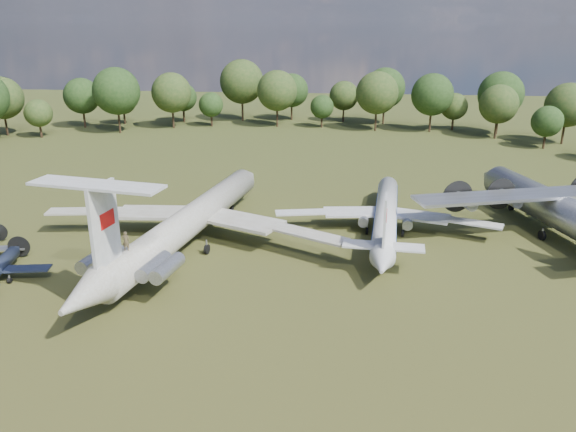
# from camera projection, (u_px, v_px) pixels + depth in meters

# --- Properties ---
(ground) EXTENTS (300.00, 300.00, 0.00)m
(ground) POSITION_uv_depth(u_px,v_px,m) (238.00, 246.00, 67.92)
(ground) COLOR #223E14
(ground) RESTS_ON ground
(il62_airliner) EXTENTS (46.84, 56.26, 4.93)m
(il62_airliner) POSITION_uv_depth(u_px,v_px,m) (190.00, 226.00, 67.38)
(il62_airliner) COLOR #B5B4B0
(il62_airliner) RESTS_ON ground
(tu104_jet) EXTENTS (31.47, 40.12, 3.79)m
(tu104_jet) POSITION_uv_depth(u_px,v_px,m) (386.00, 219.00, 71.45)
(tu104_jet) COLOR silver
(tu104_jet) RESTS_ON ground
(an12_transport) EXTENTS (47.49, 50.41, 5.45)m
(an12_transport) POSITION_uv_depth(u_px,v_px,m) (558.00, 215.00, 70.43)
(an12_transport) COLOR gray
(an12_transport) RESTS_ON ground
(person_on_il62) EXTENTS (0.75, 0.52, 1.96)m
(person_on_il62) POSITION_uv_depth(u_px,v_px,m) (126.00, 241.00, 53.71)
(person_on_il62) COLOR #9C804F
(person_on_il62) RESTS_ON il62_airliner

